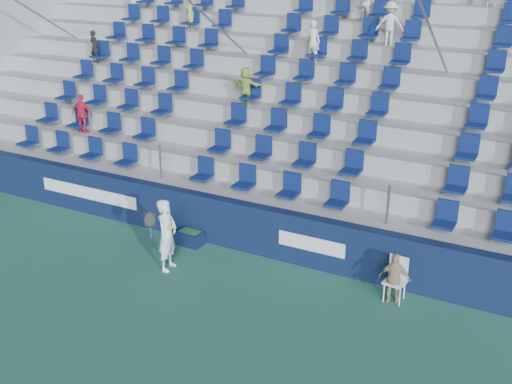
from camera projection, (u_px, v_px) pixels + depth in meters
ground at (181, 315)px, 12.76m from camera, size 70.00×70.00×0.00m
sponsor_wall at (256, 229)px, 15.12m from camera, size 24.00×0.32×1.20m
grandstand at (338, 116)px, 18.73m from camera, size 24.00×8.17×6.63m
tennis_player at (167, 235)px, 14.26m from camera, size 0.69×0.67×1.68m
line_judge_chair at (397, 275)px, 13.17m from camera, size 0.46×0.47×0.94m
line_judge at (395, 278)px, 13.05m from camera, size 0.67×0.36×1.09m
ball_bin at (190, 237)px, 15.64m from camera, size 0.65×0.45×0.35m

